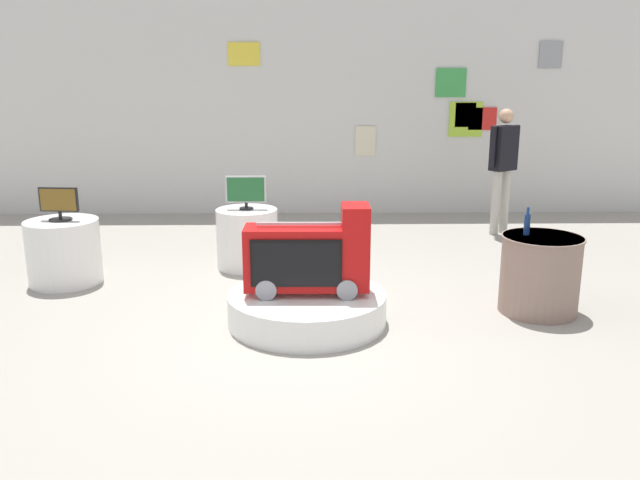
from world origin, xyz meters
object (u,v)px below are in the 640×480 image
at_px(side_table_round, 540,274).
at_px(shopper_browsing_near_truck, 503,161).
at_px(display_pedestal_center_rear, 64,252).
at_px(tv_on_center_rear, 59,203).
at_px(display_pedestal_left_rear, 247,238).
at_px(main_display_pedestal, 307,308).
at_px(bottle_on_side_table, 527,224).
at_px(tv_on_left_rear, 246,191).
at_px(novelty_firetruck_tv, 309,258).

xyz_separation_m(side_table_round, shopper_browsing_near_truck, (0.55, 3.16, 0.66)).
xyz_separation_m(display_pedestal_center_rear, tv_on_center_rear, (0.00, -0.00, 0.53)).
distance_m(display_pedestal_left_rear, side_table_round, 3.28).
xyz_separation_m(main_display_pedestal, bottle_on_side_table, (2.06, 0.30, 0.71)).
bearing_deg(bottle_on_side_table, tv_on_left_rear, 151.73).
xyz_separation_m(display_pedestal_left_rear, side_table_round, (2.89, -1.55, 0.03)).
xyz_separation_m(main_display_pedestal, novelty_firetruck_tv, (0.02, -0.01, 0.47)).
xyz_separation_m(main_display_pedestal, display_pedestal_center_rear, (-2.62, 1.22, 0.21)).
relative_size(main_display_pedestal, display_pedestal_left_rear, 2.02).
distance_m(display_pedestal_left_rear, bottle_on_side_table, 3.17).
height_order(tv_on_left_rear, side_table_round, tv_on_left_rear).
xyz_separation_m(novelty_firetruck_tv, display_pedestal_center_rear, (-2.64, 1.23, -0.27)).
distance_m(tv_on_left_rear, shopper_browsing_near_truck, 3.80).
relative_size(novelty_firetruck_tv, bottle_on_side_table, 4.21).
bearing_deg(main_display_pedestal, display_pedestal_left_rear, 111.36).
height_order(side_table_round, shopper_browsing_near_truck, shopper_browsing_near_truck).
xyz_separation_m(tv_on_center_rear, shopper_browsing_near_truck, (5.36, 2.17, 0.16)).
height_order(tv_on_left_rear, display_pedestal_center_rear, tv_on_left_rear).
bearing_deg(display_pedestal_left_rear, side_table_round, -28.22).
height_order(main_display_pedestal, tv_on_center_rear, tv_on_center_rear).
height_order(tv_on_center_rear, side_table_round, tv_on_center_rear).
xyz_separation_m(main_display_pedestal, shopper_browsing_near_truck, (2.75, 3.39, 0.89)).
distance_m(display_pedestal_left_rear, tv_on_center_rear, 2.07).
distance_m(display_pedestal_center_rear, shopper_browsing_near_truck, 5.83).
relative_size(display_pedestal_center_rear, bottle_on_side_table, 2.92).
xyz_separation_m(display_pedestal_center_rear, shopper_browsing_near_truck, (5.36, 2.17, 0.69)).
distance_m(side_table_round, shopper_browsing_near_truck, 3.28).
relative_size(bottle_on_side_table, shopper_browsing_near_truck, 0.15).
bearing_deg(bottle_on_side_table, main_display_pedestal, -171.78).
bearing_deg(novelty_firetruck_tv, bottle_on_side_table, 8.52).
xyz_separation_m(display_pedestal_left_rear, tv_on_left_rear, (-0.00, -0.00, 0.56)).
distance_m(bottle_on_side_table, shopper_browsing_near_truck, 3.18).
bearing_deg(side_table_round, display_pedestal_center_rear, 168.35).
bearing_deg(bottle_on_side_table, novelty_firetruck_tv, -171.48).
bearing_deg(display_pedestal_center_rear, tv_on_center_rear, -84.61).
bearing_deg(tv_on_left_rear, main_display_pedestal, -68.59).
bearing_deg(tv_on_left_rear, display_pedestal_center_rear, -163.90).
bearing_deg(display_pedestal_center_rear, tv_on_left_rear, 16.10).
relative_size(display_pedestal_center_rear, shopper_browsing_near_truck, 0.44).
bearing_deg(side_table_round, display_pedestal_left_rear, 151.78).
xyz_separation_m(novelty_firetruck_tv, tv_on_center_rear, (-2.64, 1.23, 0.26)).
xyz_separation_m(display_pedestal_left_rear, display_pedestal_center_rear, (-1.92, -0.56, 0.00)).
xyz_separation_m(tv_on_center_rear, bottle_on_side_table, (4.67, -0.92, -0.03)).
bearing_deg(bottle_on_side_table, side_table_round, -25.75).
relative_size(novelty_firetruck_tv, shopper_browsing_near_truck, 0.63).
height_order(novelty_firetruck_tv, display_pedestal_center_rear, novelty_firetruck_tv).
distance_m(tv_on_center_rear, side_table_round, 4.94).
bearing_deg(shopper_browsing_near_truck, bottle_on_side_table, -102.56).
relative_size(display_pedestal_left_rear, bottle_on_side_table, 2.71).
bearing_deg(novelty_firetruck_tv, tv_on_center_rear, 155.10).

